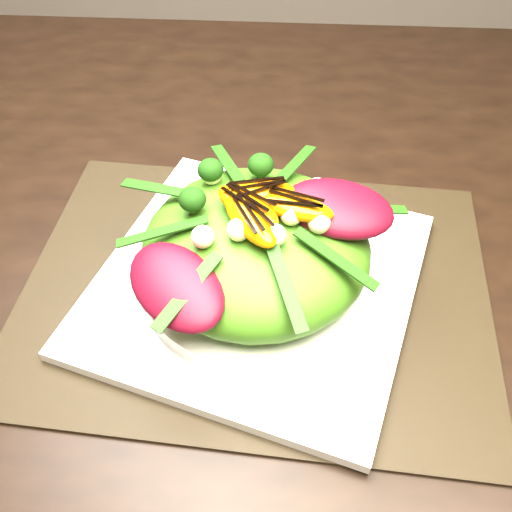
# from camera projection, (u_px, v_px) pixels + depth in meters

# --- Properties ---
(floor) EXTENTS (4.00, 4.00, 0.01)m
(floor) POSITION_uv_depth(u_px,v_px,m) (241.00, 487.00, 1.21)
(floor) COLOR brown
(floor) RESTS_ON ground
(dining_table) EXTENTS (1.60, 0.90, 0.75)m
(dining_table) POSITION_uv_depth(u_px,v_px,m) (229.00, 224.00, 0.67)
(dining_table) COLOR black
(dining_table) RESTS_ON floor
(placemat) EXTENTS (0.47, 0.37, 0.00)m
(placemat) POSITION_uv_depth(u_px,v_px,m) (256.00, 287.00, 0.58)
(placemat) COLOR black
(placemat) RESTS_ON dining_table
(plate_base) EXTENTS (0.36, 0.36, 0.01)m
(plate_base) POSITION_uv_depth(u_px,v_px,m) (256.00, 282.00, 0.57)
(plate_base) COLOR silver
(plate_base) RESTS_ON placemat
(salad_bowl) EXTENTS (0.27, 0.27, 0.02)m
(salad_bowl) POSITION_uv_depth(u_px,v_px,m) (256.00, 273.00, 0.56)
(salad_bowl) COLOR white
(salad_bowl) RESTS_ON plate_base
(lettuce_mound) EXTENTS (0.27, 0.27, 0.08)m
(lettuce_mound) POSITION_uv_depth(u_px,v_px,m) (256.00, 247.00, 0.54)
(lettuce_mound) COLOR #3D6E14
(lettuce_mound) RESTS_ON salad_bowl
(radicchio_leaf) EXTENTS (0.10, 0.07, 0.02)m
(radicchio_leaf) POSITION_uv_depth(u_px,v_px,m) (339.00, 208.00, 0.52)
(radicchio_leaf) COLOR #440712
(radicchio_leaf) RESTS_ON lettuce_mound
(orange_segment) EXTENTS (0.07, 0.04, 0.02)m
(orange_segment) POSITION_uv_depth(u_px,v_px,m) (262.00, 199.00, 0.51)
(orange_segment) COLOR #D86503
(orange_segment) RESTS_ON lettuce_mound
(broccoli_floret) EXTENTS (0.04, 0.04, 0.03)m
(broccoli_floret) POSITION_uv_depth(u_px,v_px,m) (194.00, 182.00, 0.53)
(broccoli_floret) COLOR #173509
(broccoli_floret) RESTS_ON lettuce_mound
(macadamia_nut) EXTENTS (0.02, 0.02, 0.02)m
(macadamia_nut) POSITION_uv_depth(u_px,v_px,m) (286.00, 249.00, 0.48)
(macadamia_nut) COLOR beige
(macadamia_nut) RESTS_ON lettuce_mound
(balsamic_drizzle) EXTENTS (0.04, 0.01, 0.00)m
(balsamic_drizzle) POSITION_uv_depth(u_px,v_px,m) (262.00, 191.00, 0.50)
(balsamic_drizzle) COLOR black
(balsamic_drizzle) RESTS_ON orange_segment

